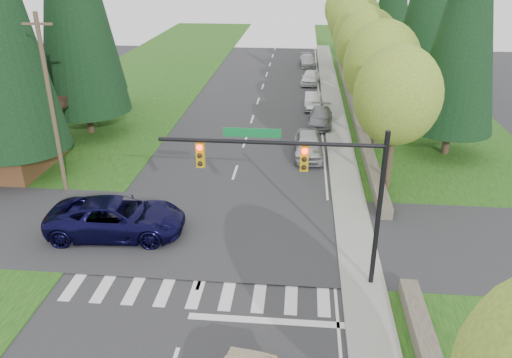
# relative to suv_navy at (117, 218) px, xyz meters

# --- Properties ---
(ground) EXTENTS (120.00, 120.00, 0.00)m
(ground) POSITION_rel_suv_navy_xyz_m (4.74, -7.49, -0.92)
(ground) COLOR #28282B
(ground) RESTS_ON ground
(grass_east) EXTENTS (14.00, 110.00, 0.06)m
(grass_east) POSITION_rel_suv_navy_xyz_m (17.74, 12.51, -0.89)
(grass_east) COLOR #154111
(grass_east) RESTS_ON ground
(grass_west) EXTENTS (14.00, 110.00, 0.06)m
(grass_west) POSITION_rel_suv_navy_xyz_m (-8.26, 12.51, -0.89)
(grass_west) COLOR #154111
(grass_west) RESTS_ON ground
(cross_street) EXTENTS (120.00, 8.00, 0.10)m
(cross_street) POSITION_rel_suv_navy_xyz_m (4.74, 0.51, -0.92)
(cross_street) COLOR #28282B
(cross_street) RESTS_ON ground
(sidewalk_east) EXTENTS (1.80, 80.00, 0.13)m
(sidewalk_east) POSITION_rel_suv_navy_xyz_m (11.64, 14.51, -0.85)
(sidewalk_east) COLOR gray
(sidewalk_east) RESTS_ON ground
(curb_east) EXTENTS (0.20, 80.00, 0.13)m
(curb_east) POSITION_rel_suv_navy_xyz_m (10.79, 14.51, -0.85)
(curb_east) COLOR gray
(curb_east) RESTS_ON ground
(stone_wall_north) EXTENTS (0.70, 40.00, 0.70)m
(stone_wall_north) POSITION_rel_suv_navy_xyz_m (13.34, 22.51, -0.57)
(stone_wall_north) COLOR #4C4438
(stone_wall_north) RESTS_ON ground
(traffic_signal) EXTENTS (8.70, 0.37, 6.80)m
(traffic_signal) POSITION_rel_suv_navy_xyz_m (9.11, -2.99, 4.06)
(traffic_signal) COLOR black
(traffic_signal) RESTS_ON ground
(utility_pole) EXTENTS (1.60, 0.24, 10.00)m
(utility_pole) POSITION_rel_suv_navy_xyz_m (-4.76, 4.51, 4.22)
(utility_pole) COLOR #473828
(utility_pole) RESTS_ON ground
(decid_tree_0) EXTENTS (4.80, 4.80, 8.37)m
(decid_tree_0) POSITION_rel_suv_navy_xyz_m (13.94, 6.51, 4.68)
(decid_tree_0) COLOR #38281C
(decid_tree_0) RESTS_ON ground
(decid_tree_1) EXTENTS (5.20, 5.20, 8.80)m
(decid_tree_1) POSITION_rel_suv_navy_xyz_m (14.04, 13.51, 4.88)
(decid_tree_1) COLOR #38281C
(decid_tree_1) RESTS_ON ground
(decid_tree_2) EXTENTS (5.00, 5.00, 8.82)m
(decid_tree_2) POSITION_rel_suv_navy_xyz_m (13.84, 20.51, 5.01)
(decid_tree_2) COLOR #38281C
(decid_tree_2) RESTS_ON ground
(decid_tree_3) EXTENTS (5.00, 5.00, 8.55)m
(decid_tree_3) POSITION_rel_suv_navy_xyz_m (13.94, 27.51, 4.75)
(decid_tree_3) COLOR #38281C
(decid_tree_3) RESTS_ON ground
(decid_tree_4) EXTENTS (5.40, 5.40, 9.18)m
(decid_tree_4) POSITION_rel_suv_navy_xyz_m (14.04, 34.51, 5.14)
(decid_tree_4) COLOR #38281C
(decid_tree_4) RESTS_ON ground
(decid_tree_5) EXTENTS (4.80, 4.80, 8.30)m
(decid_tree_5) POSITION_rel_suv_navy_xyz_m (13.84, 41.51, 4.61)
(decid_tree_5) COLOR #38281C
(decid_tree_5) RESTS_ON ground
(decid_tree_6) EXTENTS (5.20, 5.20, 8.86)m
(decid_tree_6) POSITION_rel_suv_navy_xyz_m (13.94, 48.51, 4.94)
(decid_tree_6) COLOR #38281C
(decid_tree_6) RESTS_ON ground
(conifer_e_a) EXTENTS (5.44, 5.44, 17.80)m
(conifer_e_a) POSITION_rel_suv_navy_xyz_m (18.74, 12.51, 8.87)
(conifer_e_a) COLOR #38281C
(conifer_e_a) RESTS_ON ground
(suv_navy) EXTENTS (6.81, 3.50, 1.84)m
(suv_navy) POSITION_rel_suv_navy_xyz_m (0.00, 0.00, 0.00)
(suv_navy) COLOR black
(suv_navy) RESTS_ON ground
(parked_car_a) EXTENTS (2.04, 4.85, 1.64)m
(parked_car_a) POSITION_rel_suv_navy_xyz_m (9.37, 11.24, -0.10)
(parked_car_a) COLOR #B0AFB4
(parked_car_a) RESTS_ON ground
(parked_car_b) EXTENTS (2.09, 4.63, 1.32)m
(parked_car_b) POSITION_rel_suv_navy_xyz_m (10.34, 17.88, -0.26)
(parked_car_b) COLOR gray
(parked_car_b) RESTS_ON ground
(parked_car_c) EXTENTS (1.42, 3.96, 1.30)m
(parked_car_c) POSITION_rel_suv_navy_xyz_m (9.76, 22.73, -0.27)
(parked_car_c) COLOR #BDBCC1
(parked_car_c) RESTS_ON ground
(parked_car_d) EXTENTS (2.13, 4.30, 1.41)m
(parked_car_d) POSITION_rel_suv_navy_xyz_m (9.60, 31.60, -0.22)
(parked_car_d) COLOR white
(parked_car_d) RESTS_ON ground
(parked_car_e) EXTENTS (2.20, 4.63, 1.30)m
(parked_car_e) POSITION_rel_suv_navy_xyz_m (9.37, 40.71, -0.27)
(parked_car_e) COLOR #ABABB0
(parked_car_e) RESTS_ON ground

